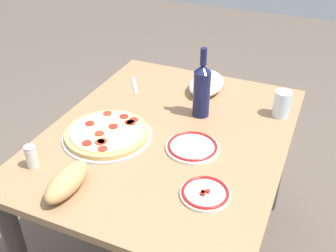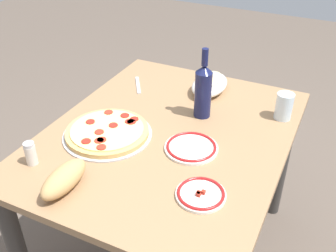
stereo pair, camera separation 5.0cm
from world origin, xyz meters
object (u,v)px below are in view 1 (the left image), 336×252
at_px(wine_bottle, 202,89).
at_px(spice_shaker, 31,157).
at_px(dining_table, 168,157).
at_px(baked_pasta_dish, 207,83).
at_px(pepperoni_pizza, 107,133).
at_px(bread_loaf, 67,181).
at_px(side_plate_far, 205,193).
at_px(side_plate_near, 192,147).
at_px(water_glass, 282,104).

relative_size(wine_bottle, spice_shaker, 3.42).
bearing_deg(dining_table, baked_pasta_dish, -3.91).
height_order(baked_pasta_dish, wine_bottle, wine_bottle).
distance_m(pepperoni_pizza, bread_loaf, 0.32).
distance_m(bread_loaf, spice_shaker, 0.19).
xyz_separation_m(baked_pasta_dish, side_plate_far, (-0.67, -0.22, -0.03)).
height_order(side_plate_near, spice_shaker, spice_shaker).
distance_m(pepperoni_pizza, side_plate_far, 0.48).
relative_size(wine_bottle, water_glass, 2.64).
height_order(water_glass, spice_shaker, water_glass).
bearing_deg(spice_shaker, baked_pasta_dish, -25.90).
bearing_deg(baked_pasta_dish, spice_shaker, 154.10).
height_order(water_glass, bread_loaf, water_glass).
height_order(wine_bottle, side_plate_near, wine_bottle).
xyz_separation_m(side_plate_near, side_plate_far, (-0.22, -0.12, 0.00)).
xyz_separation_m(pepperoni_pizza, side_plate_near, (0.06, -0.33, -0.01)).
bearing_deg(bread_loaf, pepperoni_pizza, 7.49).
bearing_deg(wine_bottle, spice_shaker, 143.01).
height_order(pepperoni_pizza, spice_shaker, spice_shaker).
relative_size(pepperoni_pizza, side_plate_near, 1.74).
bearing_deg(pepperoni_pizza, spice_shaker, 151.28).
distance_m(baked_pasta_dish, wine_bottle, 0.23).
bearing_deg(side_plate_far, spice_shaker, 99.56).
distance_m(dining_table, pepperoni_pizza, 0.27).
relative_size(water_glass, side_plate_near, 0.57).
bearing_deg(bread_loaf, side_plate_near, -37.81).
relative_size(dining_table, wine_bottle, 3.82).
relative_size(water_glass, side_plate_far, 0.70).
xyz_separation_m(pepperoni_pizza, bread_loaf, (-0.32, -0.04, 0.02)).
bearing_deg(water_glass, baked_pasta_dish, 76.20).
bearing_deg(pepperoni_pizza, water_glass, -54.31).
height_order(pepperoni_pizza, baked_pasta_dish, baked_pasta_dish).
relative_size(wine_bottle, side_plate_near, 1.49).
xyz_separation_m(wine_bottle, water_glass, (0.12, -0.31, -0.06)).
bearing_deg(dining_table, water_glass, -51.69).
height_order(baked_pasta_dish, side_plate_near, baked_pasta_dish).
bearing_deg(pepperoni_pizza, wine_bottle, -43.06).
xyz_separation_m(baked_pasta_dish, spice_shaker, (-0.77, 0.37, 0.00)).
distance_m(side_plate_far, spice_shaker, 0.61).
bearing_deg(pepperoni_pizza, bread_loaf, -172.51).
height_order(wine_bottle, side_plate_far, wine_bottle).
relative_size(baked_pasta_dish, spice_shaker, 2.76).
bearing_deg(dining_table, bread_loaf, 159.49).
height_order(baked_pasta_dish, water_glass, water_glass).
relative_size(baked_pasta_dish, side_plate_near, 1.20).
bearing_deg(dining_table, spice_shaker, 137.62).
distance_m(dining_table, spice_shaker, 0.54).
relative_size(side_plate_near, side_plate_far, 1.23).
distance_m(wine_bottle, side_plate_near, 0.27).
bearing_deg(wine_bottle, dining_table, 157.61).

